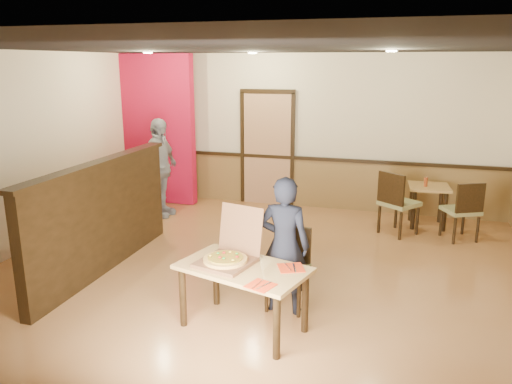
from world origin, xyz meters
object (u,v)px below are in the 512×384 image
(diner, at_px, (284,245))
(main_table, at_px, (243,276))
(side_chair_left, at_px, (396,201))
(side_table, at_px, (428,196))
(diner_chair, at_px, (289,264))
(side_chair_right, at_px, (464,209))
(passerby, at_px, (159,168))
(pizza_box, at_px, (228,256))
(condiment, at_px, (426,182))

(diner, bearing_deg, main_table, 59.96)
(side_chair_left, distance_m, diner, 3.12)
(main_table, distance_m, side_table, 4.44)
(diner_chair, relative_size, diner, 0.59)
(side_chair_right, relative_size, passerby, 0.54)
(main_table, xyz_separation_m, passerby, (-2.58, 3.27, 0.29))
(diner_chair, bearing_deg, side_chair_left, 71.48)
(side_table, bearing_deg, passerby, -170.62)
(main_table, bearing_deg, side_chair_right, 71.09)
(pizza_box, height_order, condiment, pizza_box)
(side_table, bearing_deg, diner, -114.53)
(side_chair_right, distance_m, passerby, 4.98)
(side_chair_left, relative_size, condiment, 6.73)
(diner_chair, bearing_deg, main_table, -114.06)
(side_chair_left, xyz_separation_m, diner, (-1.11, -2.90, 0.20))
(side_chair_left, bearing_deg, side_chair_right, -142.94)
(diner, bearing_deg, passerby, -42.96)
(condiment, bearing_deg, side_table, 47.21)
(condiment, bearing_deg, passerby, -171.33)
(side_chair_right, bearing_deg, pizza_box, 26.02)
(side_chair_right, xyz_separation_m, condiment, (-0.54, 0.55, 0.25))
(diner_chair, distance_m, passerby, 3.94)
(main_table, xyz_separation_m, side_chair_left, (1.41, 3.40, -0.02))
(side_chair_right, relative_size, pizza_box, 1.33)
(main_table, height_order, pizza_box, pizza_box)
(side_chair_right, xyz_separation_m, diner, (-2.08, -2.90, 0.25))
(diner, bearing_deg, condiment, -113.09)
(side_table, bearing_deg, main_table, -115.38)
(side_chair_right, bearing_deg, side_chair_left, -26.69)
(side_table, relative_size, passerby, 0.40)
(side_chair_right, relative_size, condiment, 6.18)
(side_table, xyz_separation_m, condiment, (-0.06, -0.07, 0.24))
(diner, distance_m, pizza_box, 0.65)
(side_chair_left, relative_size, side_table, 1.48)
(main_table, bearing_deg, passerby, 144.32)
(side_chair_left, height_order, pizza_box, pizza_box)
(diner_chair, distance_m, side_table, 3.72)
(pizza_box, bearing_deg, side_table, 76.40)
(side_chair_right, bearing_deg, main_table, 28.38)
(main_table, bearing_deg, diner, 75.08)
(side_table, bearing_deg, side_chair_left, -129.09)
(pizza_box, bearing_deg, diner_chair, 63.66)
(diner_chair, relative_size, pizza_box, 1.26)
(side_table, height_order, pizza_box, pizza_box)
(side_chair_right, xyz_separation_m, pizza_box, (-2.56, -3.35, 0.24))
(diner_chair, height_order, side_chair_left, side_chair_left)
(diner, distance_m, condiment, 3.78)
(side_chair_right, distance_m, side_table, 0.78)
(main_table, xyz_separation_m, condiment, (1.84, 3.95, 0.19))
(condiment, bearing_deg, diner_chair, -114.65)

